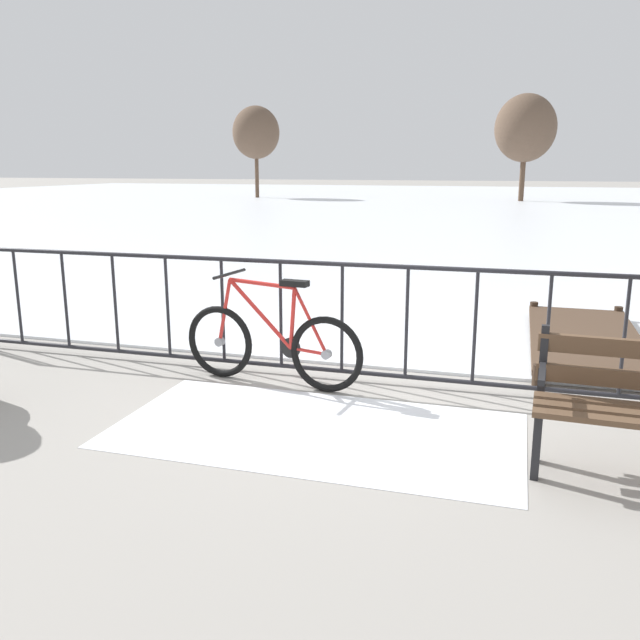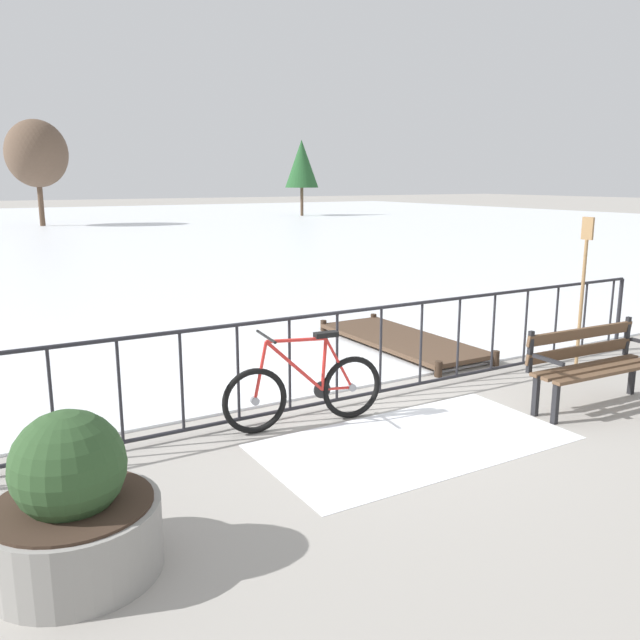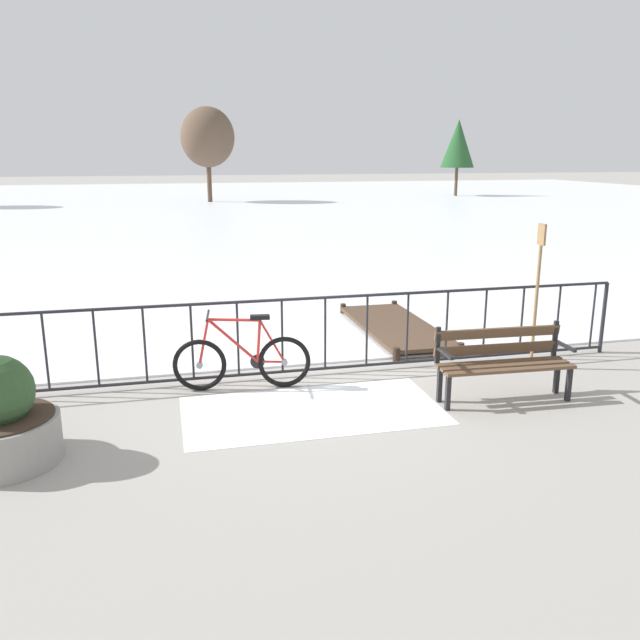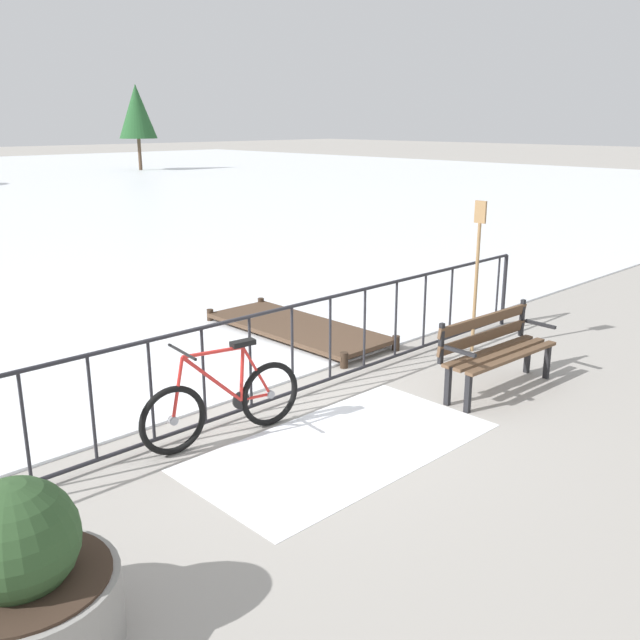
# 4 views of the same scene
# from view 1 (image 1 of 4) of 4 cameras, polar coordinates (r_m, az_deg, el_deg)

# --- Properties ---
(ground_plane) EXTENTS (160.00, 160.00, 0.00)m
(ground_plane) POSITION_cam_1_polar(r_m,az_deg,el_deg) (5.98, 4.54, -5.34)
(ground_plane) COLOR #9E9991
(frozen_pond) EXTENTS (80.00, 56.00, 0.03)m
(frozen_pond) POSITION_cam_1_polar(r_m,az_deg,el_deg) (34.02, 14.85, 9.55)
(frozen_pond) COLOR white
(frozen_pond) RESTS_ON ground
(snow_patch) EXTENTS (2.95, 1.54, 0.01)m
(snow_patch) POSITION_cam_1_polar(r_m,az_deg,el_deg) (4.93, -0.32, -9.39)
(snow_patch) COLOR white
(snow_patch) RESTS_ON ground
(railing_fence) EXTENTS (9.06, 0.06, 1.07)m
(railing_fence) POSITION_cam_1_polar(r_m,az_deg,el_deg) (5.83, 4.64, -0.11)
(railing_fence) COLOR #232328
(railing_fence) RESTS_ON ground
(bicycle_near_railing) EXTENTS (1.71, 0.52, 0.97)m
(bicycle_near_railing) POSITION_cam_1_polar(r_m,az_deg,el_deg) (5.83, -4.17, -2.03)
(bicycle_near_railing) COLOR black
(bicycle_near_railing) RESTS_ON ground
(wooden_dock) EXTENTS (1.10, 2.93, 0.20)m
(wooden_dock) POSITION_cam_1_polar(r_m,az_deg,el_deg) (7.51, 21.75, -1.46)
(wooden_dock) COLOR #4C3828
(wooden_dock) RESTS_ON ground
(tree_west_mid) EXTENTS (2.70, 2.70, 5.20)m
(tree_west_mid) POSITION_cam_1_polar(r_m,az_deg,el_deg) (39.88, -5.50, 15.68)
(tree_west_mid) COLOR brown
(tree_west_mid) RESTS_ON ground
(tree_centre) EXTENTS (3.13, 3.13, 5.47)m
(tree_centre) POSITION_cam_1_polar(r_m,az_deg,el_deg) (37.31, 17.19, 15.41)
(tree_centre) COLOR brown
(tree_centre) RESTS_ON ground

